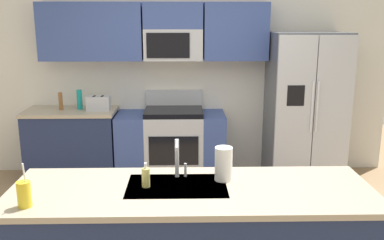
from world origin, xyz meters
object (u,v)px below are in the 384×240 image
(range_oven, at_px, (171,144))
(paper_towel_roll, at_px, (224,164))
(toaster, at_px, (99,103))
(drink_cup_yellow, at_px, (24,194))
(refrigerator, at_px, (305,108))
(pepper_mill, at_px, (61,101))
(bottle_teal, at_px, (80,100))
(sink_faucet, at_px, (178,156))
(soap_dispenser, at_px, (146,177))

(range_oven, distance_m, paper_towel_roll, 2.50)
(toaster, distance_m, drink_cup_yellow, 2.75)
(refrigerator, distance_m, pepper_mill, 3.04)
(refrigerator, distance_m, bottle_teal, 2.81)
(sink_faucet, bearing_deg, paper_towel_roll, -7.54)
(toaster, relative_size, sink_faucet, 0.99)
(range_oven, xyz_separation_m, pepper_mill, (-1.36, -0.00, 0.57))
(bottle_teal, bearing_deg, refrigerator, -2.05)
(pepper_mill, bearing_deg, range_oven, 0.11)
(range_oven, bearing_deg, sink_faucet, -87.23)
(refrigerator, distance_m, toaster, 2.56)
(drink_cup_yellow, xyz_separation_m, soap_dispenser, (0.71, 0.30, -0.01))
(bottle_teal, distance_m, paper_towel_roll, 2.89)
(refrigerator, xyz_separation_m, sink_faucet, (-1.56, -2.28, 0.14))
(drink_cup_yellow, xyz_separation_m, paper_towel_roll, (1.24, 0.41, 0.04))
(refrigerator, bearing_deg, bottle_teal, 177.95)
(sink_faucet, relative_size, soap_dispenser, 1.66)
(toaster, height_order, bottle_teal, bottle_teal)
(range_oven, relative_size, paper_towel_roll, 5.67)
(pepper_mill, height_order, drink_cup_yellow, drink_cup_yellow)
(sink_faucet, bearing_deg, refrigerator, 55.60)
(bottle_teal, height_order, drink_cup_yellow, drink_cup_yellow)
(refrigerator, relative_size, paper_towel_roll, 7.71)
(bottle_teal, relative_size, soap_dispenser, 1.45)
(range_oven, distance_m, bottle_teal, 1.28)
(bottle_teal, distance_m, soap_dispenser, 2.74)
(range_oven, height_order, sink_faucet, sink_faucet)
(toaster, distance_m, sink_faucet, 2.51)
(range_oven, xyz_separation_m, toaster, (-0.89, -0.05, 0.55))
(bottle_teal, relative_size, sink_faucet, 0.87)
(sink_faucet, distance_m, drink_cup_yellow, 1.03)
(toaster, xyz_separation_m, drink_cup_yellow, (0.08, -2.75, -0.01))
(range_oven, xyz_separation_m, bottle_teal, (-1.14, 0.03, 0.58))
(sink_faucet, bearing_deg, drink_cup_yellow, -153.79)
(toaster, bearing_deg, range_oven, 3.39)
(refrigerator, bearing_deg, sink_faucet, -124.40)
(pepper_mill, bearing_deg, drink_cup_yellow, -78.79)
(sink_faucet, relative_size, drink_cup_yellow, 1.00)
(toaster, relative_size, bottle_teal, 1.14)
(pepper_mill, xyz_separation_m, paper_towel_roll, (1.80, -2.39, 0.01))
(range_oven, relative_size, bottle_teal, 5.53)
(drink_cup_yellow, bearing_deg, pepper_mill, 101.21)
(toaster, relative_size, pepper_mill, 1.28)
(bottle_teal, distance_m, drink_cup_yellow, 2.85)
(soap_dispenser, bearing_deg, paper_towel_roll, 11.81)
(toaster, distance_m, pepper_mill, 0.48)
(range_oven, bearing_deg, bottle_teal, 178.55)
(range_oven, xyz_separation_m, soap_dispenser, (-0.10, -2.50, 0.53))
(sink_faucet, xyz_separation_m, drink_cup_yellow, (-0.92, -0.45, -0.09))
(refrigerator, height_order, soap_dispenser, refrigerator)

